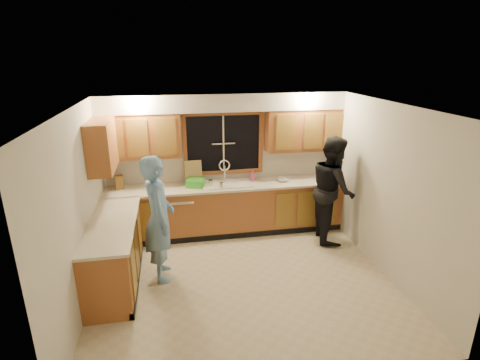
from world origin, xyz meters
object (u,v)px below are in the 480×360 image
Objects in this scene: dish_crate at (195,183)px; bowl at (283,180)px; dishwasher at (179,215)px; stove at (109,275)px; knife_block at (119,182)px; man at (159,219)px; woman at (333,189)px; sink at (226,187)px; soap_bottle at (253,175)px.

dish_crate reaches higher than bowl.
dishwasher is 0.65m from dish_crate.
knife_block is (-0.03, 1.95, 0.59)m from stove.
woman is (2.91, 0.69, 0.00)m from man.
knife_block is at bearing 174.84° from dish_crate.
stove is 0.98m from man.
dishwasher is 1.38m from man.
dishwasher is 4.08× the size of bowl.
dish_crate is (-0.54, 0.01, 0.12)m from sink.
sink reaches higher than soap_bottle.
stove is at bearing -124.43° from dish_crate.
knife_block is (-1.83, 0.13, 0.17)m from sink.
stove is 3.11m from soap_bottle.
soap_bottle reaches higher than dishwasher.
woman is at bearing 19.42° from stove.
man is at bearing 41.14° from stove.
dish_crate reaches higher than stove.
knife_block is at bearing 90.97° from stove.
man is at bearing -132.47° from sink.
stove is 0.49× the size of man.
sink is at bearing 0.99° from dishwasher.
knife_block is at bearing 88.02° from woman.
bowl reaches higher than dishwasher.
woman reaches higher than stove.
dish_crate is 1.58m from bowl.
dish_crate is at bearing 55.57° from stove.
man is 2.52m from bowl.
woman reaches higher than sink.
knife_block is at bearing 19.70° from man.
stove is 0.49× the size of woman.
sink is 0.47× the size of man.
dish_crate is (-2.30, 0.58, 0.07)m from woman.
sink reaches higher than dish_crate.
soap_bottle is (0.52, 0.18, 0.14)m from sink.
man is at bearing -150.39° from bowl.
dish_crate is at bearing 178.87° from sink.
woman is 7.81× the size of knife_block.
soap_bottle reaches higher than bowl.
knife_block is 1.30m from dish_crate.
knife_block is at bearing 171.79° from dishwasher.
sink is 0.96m from dishwasher.
woman is 10.27× the size of soap_bottle.
knife_block is 1.32× the size of soap_bottle.
dishwasher is at bearing -179.01° from sink.
sink reaches higher than stove.
man is 2.20m from soap_bottle.
woman is at bearing -31.05° from soap_bottle.
knife_block is 1.17× the size of bowl.
sink is 4.28× the size of bowl.
man is at bearing -103.63° from dishwasher.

